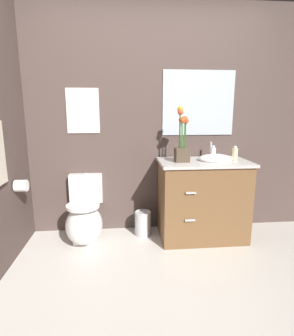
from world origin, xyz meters
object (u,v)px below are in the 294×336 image
at_px(toilet, 85,219).
at_px(lotion_bottle, 213,153).
at_px(flower_vase, 182,143).
at_px(soap_bottle, 235,154).
at_px(wall_mirror, 198,103).
at_px(toilet_paper_roll, 21,186).
at_px(trash_bin, 143,223).
at_px(wall_poster, 83,111).
at_px(vanity_cabinet, 203,199).

distance_m(toilet, lotion_bottle, 1.54).
height_order(flower_vase, lotion_bottle, flower_vase).
height_order(soap_bottle, lotion_bottle, soap_bottle).
height_order(toilet, soap_bottle, soap_bottle).
bearing_deg(flower_vase, wall_mirror, 52.80).
bearing_deg(toilet_paper_roll, flower_vase, 5.32).
distance_m(wall_mirror, toilet_paper_roll, 2.01).
bearing_deg(lotion_bottle, trash_bin, 177.80).
relative_size(lotion_bottle, trash_bin, 0.55).
bearing_deg(toilet_paper_roll, wall_poster, 40.67).
xyz_separation_m(vanity_cabinet, wall_poster, (-1.26, 0.29, 0.93)).
bearing_deg(wall_poster, vanity_cabinet, -13.09).
relative_size(soap_bottle, wall_poster, 0.33).
bearing_deg(wall_mirror, toilet, -168.03).
height_order(lotion_bottle, wall_poster, wall_poster).
bearing_deg(soap_bottle, flower_vase, 178.92).
distance_m(trash_bin, wall_mirror, 1.47).
bearing_deg(trash_bin, flower_vase, -18.58).
distance_m(vanity_cabinet, lotion_bottle, 0.50).
relative_size(flower_vase, wall_mirror, 0.69).
distance_m(vanity_cabinet, wall_poster, 1.59).
xyz_separation_m(flower_vase, wall_mirror, (0.24, 0.32, 0.40)).
distance_m(flower_vase, wall_poster, 1.12).
height_order(flower_vase, wall_mirror, wall_mirror).
xyz_separation_m(lotion_bottle, trash_bin, (-0.76, 0.03, -0.79)).
bearing_deg(flower_vase, vanity_cabinet, 5.79).
distance_m(toilet, wall_mirror, 1.77).
bearing_deg(wall_mirror, lotion_bottle, -60.99).
xyz_separation_m(wall_mirror, toilet_paper_roll, (-1.80, -0.46, -0.77)).
height_order(lotion_bottle, toilet_paper_roll, lotion_bottle).
xyz_separation_m(soap_bottle, toilet_paper_roll, (-2.12, -0.13, -0.25)).
distance_m(lotion_bottle, wall_mirror, 0.58).
bearing_deg(toilet, trash_bin, 7.43).
bearing_deg(wall_mirror, soap_bottle, -46.40).
bearing_deg(lotion_bottle, toilet_paper_roll, -172.62).
bearing_deg(toilet, soap_bottle, -2.24).
height_order(vanity_cabinet, wall_mirror, wall_mirror).
distance_m(toilet, trash_bin, 0.64).
relative_size(vanity_cabinet, soap_bottle, 6.63).
bearing_deg(flower_vase, wall_poster, 162.64).
bearing_deg(wall_mirror, toilet_paper_roll, -165.56).
distance_m(soap_bottle, trash_bin, 1.24).
bearing_deg(wall_mirror, trash_bin, -163.71).
height_order(lotion_bottle, trash_bin, lotion_bottle).
height_order(flower_vase, toilet_paper_roll, flower_vase).
relative_size(soap_bottle, wall_mirror, 0.20).
bearing_deg(toilet_paper_roll, vanity_cabinet, 5.38).
bearing_deg(vanity_cabinet, wall_mirror, 90.53).
bearing_deg(trash_bin, lotion_bottle, -2.20).
relative_size(vanity_cabinet, toilet_paper_roll, 9.42).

